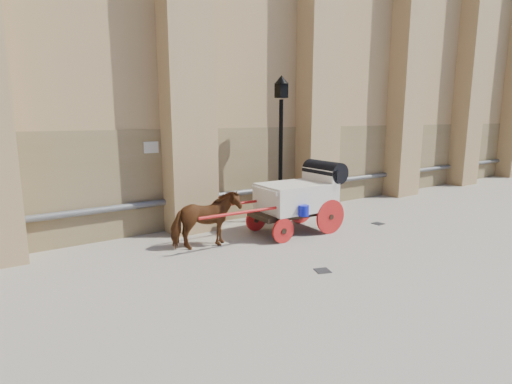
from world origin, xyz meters
TOP-DOWN VIEW (x-y plane):
  - ground at (0.00, 0.00)m, footprint 90.00×90.00m
  - horse at (-1.39, 1.90)m, footprint 1.83×1.01m
  - carriage at (1.64, 1.73)m, footprint 4.72×1.70m
  - street_lamp at (1.80, 2.90)m, footprint 0.43×0.43m
  - drain_grate_near at (-0.03, -0.98)m, footprint 0.41×0.41m
  - drain_grate_far at (4.22, 0.93)m, footprint 0.32×0.32m

SIDE VIEW (x-z plane):
  - ground at x=0.00m, z-range 0.00..0.00m
  - drain_grate_near at x=-0.03m, z-range 0.00..0.01m
  - drain_grate_far at x=4.22m, z-range 0.00..0.01m
  - horse at x=-1.39m, z-range 0.00..1.48m
  - carriage at x=1.64m, z-range 0.08..2.12m
  - street_lamp at x=1.80m, z-range 0.16..4.75m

